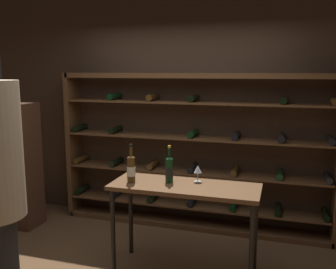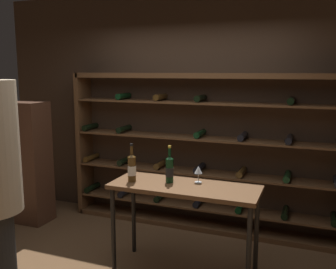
{
  "view_description": "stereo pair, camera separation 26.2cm",
  "coord_description": "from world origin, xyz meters",
  "px_view_note": "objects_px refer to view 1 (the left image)",
  "views": [
    {
      "loc": [
        1.16,
        -2.99,
        1.93
      ],
      "look_at": [
        0.16,
        0.29,
        1.35
      ],
      "focal_mm": 40.35,
      "sensor_mm": 36.0,
      "label": 1
    },
    {
      "loc": [
        1.41,
        -2.9,
        1.93
      ],
      "look_at": [
        0.16,
        0.29,
        1.35
      ],
      "focal_mm": 40.35,
      "sensor_mm": 36.0,
      "label": 2
    }
  ],
  "objects_px": {
    "wine_rack": "(194,153)",
    "wine_bottle_gold_foil": "(131,168)",
    "wine_bottle_black_capsule": "(169,169)",
    "wine_glass_stemmed_left": "(198,170)",
    "tasting_table": "(185,195)",
    "display_cabinet": "(19,165)"
  },
  "relations": [
    {
      "from": "tasting_table",
      "to": "wine_bottle_black_capsule",
      "type": "relative_size",
      "value": 3.88
    },
    {
      "from": "wine_rack",
      "to": "wine_bottle_black_capsule",
      "type": "distance_m",
      "value": 1.07
    },
    {
      "from": "display_cabinet",
      "to": "wine_bottle_black_capsule",
      "type": "bearing_deg",
      "value": -12.91
    },
    {
      "from": "wine_glass_stemmed_left",
      "to": "tasting_table",
      "type": "bearing_deg",
      "value": -126.35
    },
    {
      "from": "wine_bottle_gold_foil",
      "to": "wine_bottle_black_capsule",
      "type": "distance_m",
      "value": 0.36
    },
    {
      "from": "display_cabinet",
      "to": "wine_glass_stemmed_left",
      "type": "distance_m",
      "value": 2.38
    },
    {
      "from": "tasting_table",
      "to": "wine_glass_stemmed_left",
      "type": "bearing_deg",
      "value": 53.65
    },
    {
      "from": "tasting_table",
      "to": "wine_bottle_black_capsule",
      "type": "xyz_separation_m",
      "value": [
        -0.16,
        0.03,
        0.23
      ]
    },
    {
      "from": "display_cabinet",
      "to": "wine_glass_stemmed_left",
      "type": "bearing_deg",
      "value": -9.17
    },
    {
      "from": "wine_rack",
      "to": "wine_bottle_gold_foil",
      "type": "bearing_deg",
      "value": -106.02
    },
    {
      "from": "wine_bottle_gold_foil",
      "to": "wine_bottle_black_capsule",
      "type": "xyz_separation_m",
      "value": [
        0.35,
        0.1,
        -0.01
      ]
    },
    {
      "from": "tasting_table",
      "to": "display_cabinet",
      "type": "height_order",
      "value": "display_cabinet"
    },
    {
      "from": "wine_bottle_gold_foil",
      "to": "wine_bottle_black_capsule",
      "type": "bearing_deg",
      "value": 15.73
    },
    {
      "from": "wine_bottle_black_capsule",
      "to": "display_cabinet",
      "type": "bearing_deg",
      "value": 167.09
    },
    {
      "from": "wine_rack",
      "to": "wine_glass_stemmed_left",
      "type": "relative_size",
      "value": 20.51
    },
    {
      "from": "wine_bottle_gold_foil",
      "to": "wine_bottle_black_capsule",
      "type": "height_order",
      "value": "wine_bottle_gold_foil"
    },
    {
      "from": "wine_rack",
      "to": "wine_glass_stemmed_left",
      "type": "bearing_deg",
      "value": -74.53
    },
    {
      "from": "tasting_table",
      "to": "wine_glass_stemmed_left",
      "type": "xyz_separation_m",
      "value": [
        0.09,
        0.13,
        0.22
      ]
    },
    {
      "from": "wine_bottle_black_capsule",
      "to": "wine_glass_stemmed_left",
      "type": "height_order",
      "value": "wine_bottle_black_capsule"
    },
    {
      "from": "tasting_table",
      "to": "display_cabinet",
      "type": "relative_size",
      "value": 0.9
    },
    {
      "from": "tasting_table",
      "to": "wine_glass_stemmed_left",
      "type": "relative_size",
      "value": 8.54
    },
    {
      "from": "wine_rack",
      "to": "wine_bottle_gold_foil",
      "type": "distance_m",
      "value": 1.22
    }
  ]
}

